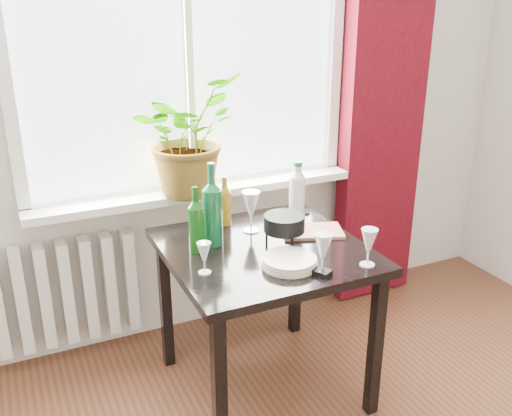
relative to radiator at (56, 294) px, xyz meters
name	(u,v)px	position (x,y,z in m)	size (l,w,h in m)	color
window	(186,34)	(0.75, 0.04, 1.22)	(1.72, 0.08, 1.62)	white
windowsill	(197,191)	(0.75, -0.03, 0.44)	(1.72, 0.20, 0.04)	silver
curtain	(385,86)	(1.87, -0.06, 0.92)	(0.50, 0.12, 2.56)	#3A050D
radiator	(56,294)	(0.00, 0.00, 0.00)	(0.80, 0.10, 0.55)	silver
table	(264,266)	(0.85, -0.63, 0.27)	(0.85, 0.85, 0.74)	black
potted_plant	(186,136)	(0.69, -0.08, 0.76)	(0.52, 0.45, 0.58)	#1E721F
wine_bottle_left	(196,219)	(0.57, -0.54, 0.51)	(0.07, 0.07, 0.29)	#0C430D
wine_bottle_right	(212,204)	(0.66, -0.50, 0.55)	(0.09, 0.09, 0.38)	#0E4923
bottle_amber	(225,200)	(0.79, -0.31, 0.48)	(0.06, 0.06, 0.24)	brown
cleaning_bottle	(297,188)	(1.17, -0.34, 0.50)	(0.08, 0.08, 0.28)	silver
wineglass_front_right	(323,253)	(0.95, -0.95, 0.45)	(0.07, 0.07, 0.18)	silver
wineglass_far_right	(369,247)	(1.16, -0.97, 0.44)	(0.07, 0.07, 0.17)	silver
wineglass_back_center	(251,211)	(0.87, -0.44, 0.46)	(0.09, 0.09, 0.20)	white
wineglass_back_left	(213,206)	(0.75, -0.26, 0.44)	(0.07, 0.07, 0.17)	silver
wineglass_front_left	(204,258)	(0.53, -0.75, 0.43)	(0.06, 0.06, 0.14)	white
plate_stack	(289,262)	(0.86, -0.84, 0.38)	(0.23, 0.23, 0.04)	beige
fondue_pot	(284,230)	(0.94, -0.65, 0.43)	(0.21, 0.18, 0.14)	black
tv_remote	(310,268)	(0.92, -0.91, 0.37)	(0.05, 0.18, 0.02)	black
cutting_board	(312,231)	(1.12, -0.58, 0.37)	(0.28, 0.18, 0.01)	#AF6A4F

